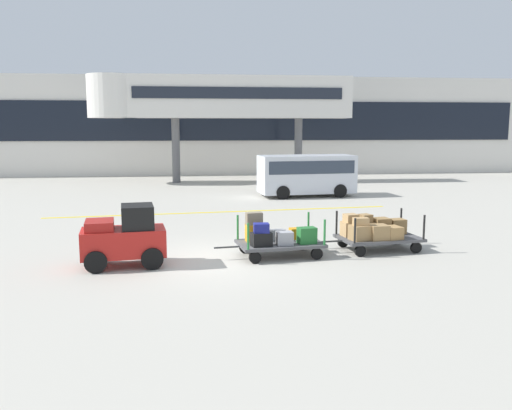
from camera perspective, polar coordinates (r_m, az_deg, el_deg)
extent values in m
plane|color=#B2ADA0|center=(14.51, -4.43, -5.87)|extent=(120.00, 120.00, 0.00)
cube|color=yellow|center=(22.41, -3.49, -0.74)|extent=(14.42, 1.66, 0.01)
cube|color=silver|center=(40.06, -5.93, 8.42)|extent=(49.48, 2.40, 7.13)
cube|color=black|center=(38.81, -5.91, 8.94)|extent=(47.01, 0.12, 2.80)
cube|color=silver|center=(34.21, -1.98, 11.46)|extent=(14.26, 2.20, 2.60)
cylinder|color=silver|center=(34.46, -15.16, 11.15)|extent=(3.00, 3.00, 2.60)
cube|color=#1E232D|center=(33.09, -1.82, 11.91)|extent=(12.84, 0.08, 0.70)
cylinder|color=#59595B|center=(34.11, -8.57, 5.78)|extent=(0.50, 0.50, 4.06)
cylinder|color=#59595B|center=(34.74, 4.54, 5.89)|extent=(0.50, 0.50, 4.06)
cube|color=red|center=(14.13, -13.98, -3.87)|extent=(2.23, 1.37, 0.70)
cube|color=black|center=(14.01, -12.58, -1.22)|extent=(0.92, 1.09, 0.60)
cube|color=#A51B16|center=(14.05, -16.41, -2.08)|extent=(0.82, 1.02, 0.24)
cylinder|color=black|center=(14.74, -16.61, -4.87)|extent=(0.58, 0.25, 0.56)
cylinder|color=black|center=(13.72, -16.78, -5.85)|extent=(0.58, 0.25, 0.56)
cylinder|color=black|center=(14.73, -11.28, -4.67)|extent=(0.58, 0.25, 0.56)
cylinder|color=black|center=(13.72, -11.05, -5.65)|extent=(0.58, 0.25, 0.56)
cube|color=#4C4C4F|center=(14.79, 2.58, -4.14)|extent=(2.46, 1.69, 0.08)
cylinder|color=#237033|center=(15.06, -1.97, -2.39)|extent=(0.06, 0.06, 0.70)
cylinder|color=#237033|center=(13.83, -0.84, -3.37)|extent=(0.06, 0.06, 0.70)
cylinder|color=#237033|center=(15.64, 5.63, -2.03)|extent=(0.06, 0.06, 0.70)
cylinder|color=#237033|center=(14.46, 7.36, -2.92)|extent=(0.06, 0.06, 0.70)
cylinder|color=black|center=(15.18, -1.20, -4.58)|extent=(0.33, 0.14, 0.32)
cylinder|color=black|center=(14.06, -0.10, -5.65)|extent=(0.33, 0.14, 0.32)
cylinder|color=black|center=(15.65, 4.98, -4.22)|extent=(0.33, 0.14, 0.32)
cylinder|color=black|center=(14.56, 6.52, -5.20)|extent=(0.33, 0.14, 0.32)
cylinder|color=#333333|center=(14.45, -3.14, -4.54)|extent=(0.70, 0.14, 0.05)
cube|color=orange|center=(14.84, -0.21, -3.01)|extent=(0.49, 0.38, 0.47)
cube|color=black|center=(14.26, 0.57, -3.69)|extent=(0.59, 0.46, 0.37)
cube|color=#99999E|center=(15.05, 2.15, -3.20)|extent=(0.54, 0.37, 0.29)
cube|color=#99999E|center=(14.44, 3.08, -3.57)|extent=(0.46, 0.36, 0.36)
cube|color=orange|center=(15.24, 4.74, -3.04)|extent=(0.63, 0.36, 0.31)
cube|color=#236B2D|center=(14.64, 5.47, -3.26)|extent=(0.54, 0.41, 0.44)
cube|color=#726651|center=(14.77, -0.21, -1.46)|extent=(0.48, 0.33, 0.34)
cube|color=navy|center=(14.20, 0.57, -2.48)|extent=(0.41, 0.32, 0.25)
cube|color=#4C4C4F|center=(15.90, 13.01, -3.46)|extent=(2.46, 1.69, 0.08)
cylinder|color=black|center=(15.96, 8.62, -1.87)|extent=(0.06, 0.06, 0.70)
cylinder|color=black|center=(14.80, 10.55, -2.73)|extent=(0.06, 0.06, 0.70)
cylinder|color=black|center=(16.88, 15.26, -1.51)|extent=(0.06, 0.06, 0.70)
cylinder|color=black|center=(15.79, 17.55, -2.28)|extent=(0.06, 0.06, 0.70)
cylinder|color=black|center=(16.10, 9.28, -3.93)|extent=(0.33, 0.14, 0.32)
cylinder|color=black|center=(15.05, 11.09, -4.86)|extent=(0.33, 0.14, 0.32)
cylinder|color=black|center=(16.86, 14.69, -3.54)|extent=(0.33, 0.14, 0.32)
cylinder|color=black|center=(15.85, 16.76, -4.39)|extent=(0.33, 0.14, 0.32)
cylinder|color=#333333|center=(15.29, 7.99, -3.88)|extent=(0.70, 0.14, 0.05)
cube|color=tan|center=(15.80, 10.08, -2.53)|extent=(0.55, 0.51, 0.42)
cube|color=#9E7A4C|center=(15.29, 11.12, -2.92)|extent=(0.66, 0.60, 0.42)
cube|color=#9E7A4C|center=(16.03, 11.59, -2.48)|extent=(0.57, 0.58, 0.38)
cube|color=#9E7A4C|center=(15.46, 12.94, -2.86)|extent=(0.56, 0.54, 0.42)
cube|color=olive|center=(16.20, 13.23, -2.23)|extent=(0.53, 0.51, 0.49)
cube|color=#A87F4C|center=(15.68, 14.40, -2.87)|extent=(0.55, 0.59, 0.35)
cube|color=olive|center=(16.45, 14.85, -2.22)|extent=(0.51, 0.46, 0.44)
cube|color=tan|center=(15.74, 10.12, -1.37)|extent=(0.43, 0.42, 0.23)
cube|color=tan|center=(15.23, 11.16, -1.75)|extent=(0.42, 0.26, 0.21)
cube|color=#9E7A4C|center=(15.98, 11.62, -1.39)|extent=(0.41, 0.43, 0.23)
cube|color=silver|center=(27.37, 5.42, 3.33)|extent=(4.97, 2.38, 1.90)
cube|color=#2D3847|center=(27.34, 5.43, 4.17)|extent=(4.59, 2.38, 0.64)
cylinder|color=black|center=(26.20, 2.88, 1.35)|extent=(0.70, 0.31, 0.68)
cylinder|color=black|center=(27.13, 8.95, 1.51)|extent=(0.70, 0.31, 0.68)
cone|color=orange|center=(21.95, -13.03, -0.42)|extent=(0.36, 0.36, 0.55)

